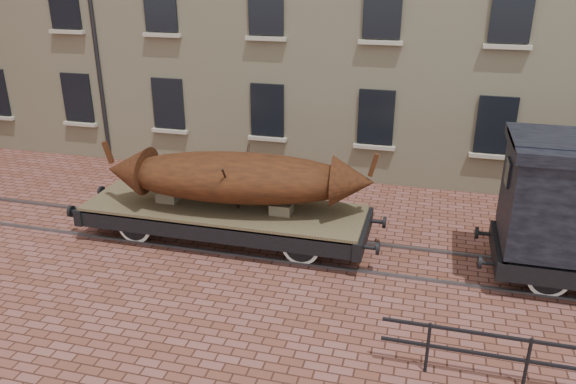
# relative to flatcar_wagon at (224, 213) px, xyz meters

# --- Properties ---
(ground) EXTENTS (90.00, 90.00, 0.00)m
(ground) POSITION_rel_flatcar_wagon_xyz_m (2.16, 0.00, -0.75)
(ground) COLOR brown
(rail_track) EXTENTS (30.00, 1.52, 0.06)m
(rail_track) POSITION_rel_flatcar_wagon_xyz_m (2.16, 0.00, -0.72)
(rail_track) COLOR #59595E
(rail_track) RESTS_ON ground
(flatcar_wagon) EXTENTS (7.98, 2.16, 1.20)m
(flatcar_wagon) POSITION_rel_flatcar_wagon_xyz_m (0.00, 0.00, 0.00)
(flatcar_wagon) COLOR brown
(flatcar_wagon) RESTS_ON ground
(iron_boat) EXTENTS (6.74, 2.52, 1.61)m
(iron_boat) POSITION_rel_flatcar_wagon_xyz_m (0.39, 0.00, 1.02)
(iron_boat) COLOR #4B220E
(iron_boat) RESTS_ON flatcar_wagon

